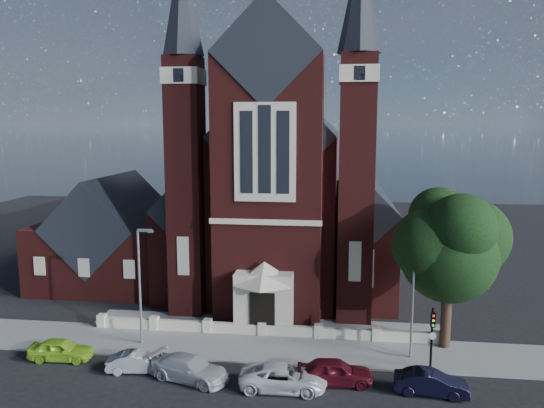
{
  "coord_description": "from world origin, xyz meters",
  "views": [
    {
      "loc": [
        5.21,
        -29.12,
        14.94
      ],
      "look_at": [
        -0.0,
        12.0,
        8.72
      ],
      "focal_mm": 35.0,
      "sensor_mm": 36.0,
      "label": 1
    }
  ],
  "objects": [
    {
      "name": "ground",
      "position": [
        0.0,
        15.0,
        0.0
      ],
      "size": [
        120.0,
        120.0,
        0.0
      ],
      "primitive_type": "plane",
      "color": "black",
      "rests_on": "ground"
    },
    {
      "name": "pavement_strip",
      "position": [
        0.0,
        4.5,
        0.0
      ],
      "size": [
        60.0,
        5.0,
        0.12
      ],
      "primitive_type": "cube",
      "color": "slate",
      "rests_on": "ground"
    },
    {
      "name": "forecourt_paving",
      "position": [
        0.0,
        8.5,
        0.0
      ],
      "size": [
        26.0,
        3.0,
        0.14
      ],
      "primitive_type": "cube",
      "color": "slate",
      "rests_on": "ground"
    },
    {
      "name": "forecourt_wall",
      "position": [
        0.0,
        6.5,
        0.0
      ],
      "size": [
        24.0,
        0.4,
        0.9
      ],
      "primitive_type": "cube",
      "color": "beige",
      "rests_on": "ground"
    },
    {
      "name": "church",
      "position": [
        -0.0,
        22.94,
        8.19
      ],
      "size": [
        20.01,
        34.9,
        29.2
      ],
      "color": "#4B1614",
      "rests_on": "ground"
    },
    {
      "name": "parish_hall",
      "position": [
        -16.0,
        18.0,
        4.01
      ],
      "size": [
        12.0,
        12.2,
        10.24
      ],
      "color": "#4B1614",
      "rests_on": "ground"
    },
    {
      "name": "street_tree",
      "position": [
        12.6,
        5.71,
        6.96
      ],
      "size": [
        6.4,
        6.6,
        10.7
      ],
      "color": "black",
      "rests_on": "ground"
    },
    {
      "name": "street_lamp_left",
      "position": [
        -7.91,
        4.0,
        4.6
      ],
      "size": [
        1.16,
        0.22,
        8.09
      ],
      "color": "gray",
      "rests_on": "ground"
    },
    {
      "name": "street_lamp_right",
      "position": [
        10.09,
        4.0,
        4.6
      ],
      "size": [
        1.16,
        0.22,
        8.09
      ],
      "color": "gray",
      "rests_on": "ground"
    },
    {
      "name": "traffic_signal",
      "position": [
        11.0,
        2.43,
        2.58
      ],
      "size": [
        0.28,
        0.42,
        4.0
      ],
      "color": "black",
      "rests_on": "ground"
    },
    {
      "name": "car_lime_van",
      "position": [
        -12.25,
        1.06,
        0.69
      ],
      "size": [
        4.12,
        1.86,
        1.37
      ],
      "primitive_type": "imported",
      "rotation": [
        0.0,
        0.0,
        1.63
      ],
      "color": "#97D42A",
      "rests_on": "ground"
    },
    {
      "name": "car_silver_a",
      "position": [
        -6.74,
        0.1,
        0.61
      ],
      "size": [
        3.86,
        1.86,
        1.22
      ],
      "primitive_type": "imported",
      "rotation": [
        0.0,
        0.0,
        1.73
      ],
      "color": "#93949A",
      "rests_on": "ground"
    },
    {
      "name": "car_silver_b",
      "position": [
        -3.33,
        -0.54,
        0.71
      ],
      "size": [
        5.24,
        3.36,
        1.41
      ],
      "primitive_type": "imported",
      "rotation": [
        0.0,
        0.0,
        1.26
      ],
      "color": "#B4B8BC",
      "rests_on": "ground"
    },
    {
      "name": "car_white_suv",
      "position": [
        2.28,
        -0.94,
        0.69
      ],
      "size": [
        5.02,
        2.36,
        1.39
      ],
      "primitive_type": "imported",
      "rotation": [
        0.0,
        0.0,
        1.58
      ],
      "color": "white",
      "rests_on": "ground"
    },
    {
      "name": "car_dark_red",
      "position": [
        5.19,
        0.05,
        0.75
      ],
      "size": [
        4.54,
        2.14,
        1.5
      ],
      "primitive_type": "imported",
      "rotation": [
        0.0,
        0.0,
        1.66
      ],
      "color": "#4E0D17",
      "rests_on": "ground"
    },
    {
      "name": "car_navy",
      "position": [
        10.54,
        -0.49,
        0.67
      ],
      "size": [
        4.2,
        1.81,
        1.34
      ],
      "primitive_type": "imported",
      "rotation": [
        0.0,
        0.0,
        1.47
      ],
      "color": "black",
      "rests_on": "ground"
    }
  ]
}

